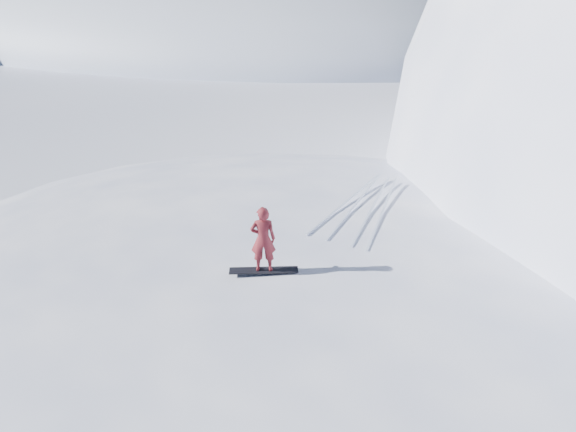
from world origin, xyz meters
name	(u,v)px	position (x,y,z in m)	size (l,w,h in m)	color
ground	(302,382)	(0.00, 0.00, 0.00)	(400.00, 400.00, 0.00)	white
near_ridge	(394,335)	(1.00, 3.00, 0.00)	(36.00, 28.00, 4.80)	white
far_ridge_a	(176,44)	(-70.00, 60.00, 0.00)	(120.00, 70.00, 28.00)	white
far_ridge_c	(435,35)	(-40.00, 110.00, 0.00)	(140.00, 90.00, 36.00)	white
wind_bumps	(329,331)	(-0.56, 2.12, 0.00)	(16.00, 14.40, 1.00)	white
snowboard	(264,270)	(-1.43, 0.39, 2.41)	(1.67, 0.31, 0.03)	black
snowboarder	(263,239)	(-1.43, 0.39, 3.25)	(0.60, 0.39, 1.65)	maroon
vapor_plume	(22,60)	(-69.10, 30.30, 0.00)	(9.21, 7.37, 6.45)	white
board_tracks	(365,204)	(-1.49, 5.63, 2.42)	(2.66, 5.96, 0.04)	silver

